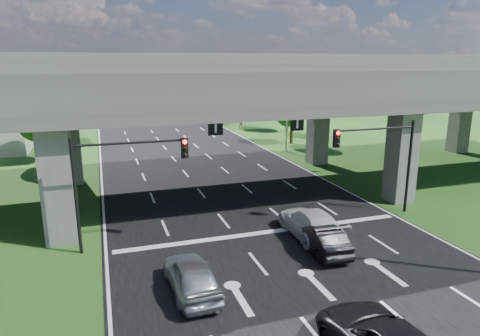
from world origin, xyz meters
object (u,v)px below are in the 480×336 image
car_silver (192,276)px  streetlight_beyond (237,88)px  car_dark (321,238)px  car_white (311,223)px  signal_right (382,151)px  signal_left (120,171)px  streetlight_far (284,97)px

car_silver → streetlight_beyond: bearing=-112.2°
streetlight_beyond → car_dark: streetlight_beyond is taller
car_white → car_silver: bearing=28.7°
signal_right → car_white: 6.82m
signal_left → car_white: 10.68m
signal_left → car_silver: bearing=-66.4°
signal_right → streetlight_far: streetlight_far is taller
car_silver → car_white: car_white is taller
streetlight_far → car_white: bearing=-110.0°
streetlight_far → streetlight_beyond: bearing=90.0°
car_dark → car_white: size_ratio=0.78×
streetlight_far → car_dark: (-8.30, -23.71, -5.12)m
car_white → signal_right: bearing=-160.7°
signal_left → car_dark: bearing=-20.8°
signal_right → car_dark: signal_right is taller
car_dark → car_white: (0.36, 1.89, 0.09)m
streetlight_far → car_dark: 25.64m
signal_right → car_white: size_ratio=1.09×
signal_left → car_white: size_ratio=1.09×
streetlight_far → signal_right: bearing=-96.5°
streetlight_far → car_white: 23.76m
streetlight_far → car_dark: streetlight_far is taller
signal_right → signal_left: bearing=180.0°
signal_left → car_dark: size_ratio=1.41×
streetlight_beyond → signal_left: bearing=-116.4°
streetlight_beyond → car_white: 38.97m
car_silver → car_dark: size_ratio=1.06×
car_silver → car_dark: car_silver is taller
streetlight_far → car_silver: 30.35m
streetlight_far → streetlight_beyond: (0.00, 16.00, 0.00)m
streetlight_beyond → car_white: bearing=-101.9°
signal_right → car_dark: 7.85m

